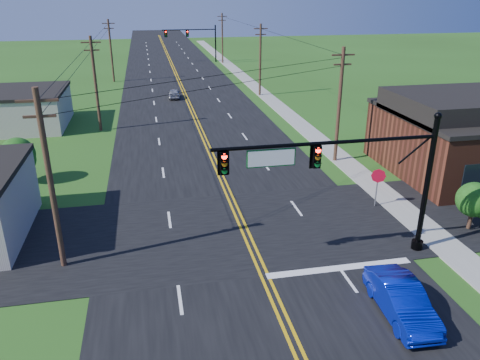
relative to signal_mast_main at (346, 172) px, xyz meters
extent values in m
cube|color=black|center=(-4.34, 42.00, -4.73)|extent=(16.00, 220.00, 0.04)
cube|color=black|center=(-4.34, 4.00, -4.73)|extent=(70.00, 10.00, 0.04)
cube|color=gray|center=(6.16, 32.00, -4.71)|extent=(2.00, 160.00, 0.08)
cylinder|color=black|center=(4.46, 0.00, -1.15)|extent=(0.28, 0.28, 7.20)
cylinder|color=black|center=(4.46, 0.00, -4.50)|extent=(0.60, 0.60, 0.50)
sphere|color=black|center=(4.46, 0.00, 2.55)|extent=(0.36, 0.36, 0.36)
cylinder|color=black|center=(-1.04, 0.00, 1.55)|extent=(11.00, 0.18, 0.18)
cube|color=#055817|center=(-3.74, 0.00, 1.00)|extent=(2.30, 0.06, 0.85)
cylinder|color=black|center=(4.46, 72.00, -1.15)|extent=(0.28, 0.28, 7.20)
cylinder|color=black|center=(4.46, 72.00, -4.50)|extent=(0.60, 0.60, 0.50)
sphere|color=black|center=(4.46, 72.00, 2.55)|extent=(0.36, 0.36, 0.36)
cylinder|color=black|center=(-0.54, 72.00, 1.25)|extent=(10.00, 0.18, 0.18)
cube|color=#055817|center=(-3.74, 72.00, 0.70)|extent=(2.30, 0.06, 0.85)
cube|color=beige|center=(-23.34, 30.00, -3.05)|extent=(12.00, 9.00, 3.40)
cylinder|color=#372719|center=(-13.84, 2.00, -0.25)|extent=(0.28, 0.28, 9.00)
cube|color=#372719|center=(-13.84, 2.00, 3.65)|extent=(1.80, 0.12, 0.12)
cube|color=#372719|center=(-13.84, 2.00, 2.95)|extent=(1.40, 0.12, 0.12)
cylinder|color=#372719|center=(-13.84, 27.00, -0.25)|extent=(0.28, 0.28, 9.00)
cube|color=#372719|center=(-13.84, 27.00, 3.65)|extent=(1.80, 0.12, 0.12)
cube|color=#372719|center=(-13.84, 27.00, 2.95)|extent=(1.40, 0.12, 0.12)
cylinder|color=#372719|center=(-13.84, 54.00, -0.25)|extent=(0.28, 0.28, 9.00)
cube|color=#372719|center=(-13.84, 54.00, 3.65)|extent=(1.80, 0.12, 0.12)
cube|color=#372719|center=(-13.84, 54.00, 2.95)|extent=(1.40, 0.12, 0.12)
cylinder|color=#372719|center=(5.46, 14.00, -0.25)|extent=(0.28, 0.28, 9.00)
cube|color=#372719|center=(5.46, 14.00, 3.65)|extent=(1.80, 0.12, 0.12)
cube|color=#372719|center=(5.46, 14.00, 2.95)|extent=(1.40, 0.12, 0.12)
cylinder|color=#372719|center=(5.46, 40.00, -0.25)|extent=(0.28, 0.28, 9.00)
cube|color=#372719|center=(5.46, 40.00, 3.65)|extent=(1.80, 0.12, 0.12)
cube|color=#372719|center=(5.46, 40.00, 2.95)|extent=(1.40, 0.12, 0.12)
cylinder|color=#372719|center=(5.46, 70.00, -0.25)|extent=(0.28, 0.28, 9.00)
cube|color=#372719|center=(5.46, 70.00, 3.65)|extent=(1.80, 0.12, 0.12)
cube|color=#372719|center=(5.46, 70.00, 2.95)|extent=(1.40, 0.12, 0.12)
cylinder|color=#372719|center=(11.66, 18.00, -3.83)|extent=(0.24, 0.24, 1.85)
sphere|color=#1A4711|center=(11.66, 18.00, -2.15)|extent=(3.00, 3.00, 3.00)
cylinder|color=#372719|center=(8.66, 1.50, -4.09)|extent=(0.24, 0.24, 1.32)
sphere|color=#1A4711|center=(8.66, 1.50, -2.89)|extent=(2.00, 2.00, 2.00)
cylinder|color=#372719|center=(-18.34, 14.00, -3.98)|extent=(0.24, 0.24, 1.54)
sphere|color=#1A4711|center=(-18.34, 14.00, -2.58)|extent=(2.40, 2.40, 2.40)
imported|color=#0717A0|center=(0.76, -4.88, -4.00)|extent=(1.85, 4.66, 1.51)
imported|color=#A3A3A8|center=(-5.70, 40.35, -4.15)|extent=(1.62, 3.59, 1.19)
cylinder|color=slate|center=(4.70, 5.38, -3.55)|extent=(0.10, 0.10, 2.41)
cylinder|color=#B20A23|center=(4.70, 5.34, -2.63)|extent=(0.87, 0.37, 0.92)
camera|label=1|loc=(-9.11, -19.54, 8.13)|focal=35.00mm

